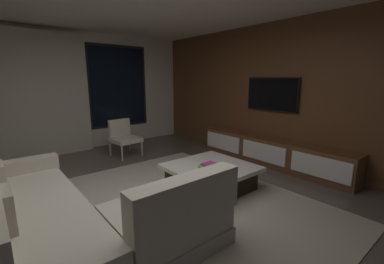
{
  "coord_description": "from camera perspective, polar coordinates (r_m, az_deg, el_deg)",
  "views": [
    {
      "loc": [
        -1.4,
        -2.57,
        1.63
      ],
      "look_at": [
        1.51,
        0.94,
        0.68
      ],
      "focal_mm": 23.68,
      "sensor_mm": 36.0,
      "label": 1
    }
  ],
  "objects": [
    {
      "name": "floor",
      "position": [
        3.35,
        -10.16,
        -17.59
      ],
      "size": [
        9.2,
        9.2,
        0.0
      ],
      "primitive_type": "plane",
      "color": "#564C44"
    },
    {
      "name": "back_wall_with_window",
      "position": [
        6.34,
        -27.7,
        7.84
      ],
      "size": [
        6.6,
        0.3,
        2.7
      ],
      "color": "silver",
      "rests_on": "floor"
    },
    {
      "name": "media_wall",
      "position": [
        5.15,
        20.56,
        7.9
      ],
      "size": [
        0.12,
        7.8,
        2.7
      ],
      "color": "brown",
      "rests_on": "floor"
    },
    {
      "name": "area_rug",
      "position": [
        3.44,
        -4.0,
        -16.52
      ],
      "size": [
        3.2,
        3.8,
        0.01
      ],
      "primitive_type": "cube",
      "color": "#ADA391",
      "rests_on": "floor"
    },
    {
      "name": "sectional_couch",
      "position": [
        2.89,
        -25.83,
        -17.23
      ],
      "size": [
        1.98,
        2.5,
        0.82
      ],
      "color": "#B1A997",
      "rests_on": "floor"
    },
    {
      "name": "coffee_table",
      "position": [
        3.91,
        4.21,
        -9.95
      ],
      "size": [
        1.16,
        1.16,
        0.36
      ],
      "color": "black",
      "rests_on": "floor"
    },
    {
      "name": "book_stack_on_coffee_table",
      "position": [
        3.7,
        3.93,
        -7.72
      ],
      "size": [
        0.3,
        0.21,
        0.08
      ],
      "color": "#94C652",
      "rests_on": "coffee_table"
    },
    {
      "name": "accent_chair_near_window",
      "position": [
        5.67,
        -15.2,
        -0.82
      ],
      "size": [
        0.59,
        0.61,
        0.78
      ],
      "color": "#B2ADA0",
      "rests_on": "floor"
    },
    {
      "name": "media_console",
      "position": [
        5.11,
        17.54,
        -4.43
      ],
      "size": [
        0.46,
        3.1,
        0.52
      ],
      "color": "brown",
      "rests_on": "floor"
    },
    {
      "name": "mounted_tv",
      "position": [
        5.19,
        17.55,
        8.12
      ],
      "size": [
        0.05,
        1.1,
        0.64
      ],
      "color": "black"
    }
  ]
}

